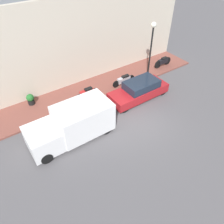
% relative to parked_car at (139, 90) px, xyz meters
% --- Properties ---
extents(ground_plane, '(60.00, 60.00, 0.00)m').
position_rel_parked_car_xyz_m(ground_plane, '(-1.97, 1.60, -0.64)').
color(ground_plane, '#514F51').
extents(sidewalk, '(2.78, 17.06, 0.12)m').
position_rel_parked_car_xyz_m(sidewalk, '(2.71, 1.60, -0.58)').
color(sidewalk, brown).
rests_on(sidewalk, ground_plane).
extents(building_facade, '(0.30, 17.06, 6.28)m').
position_rel_parked_car_xyz_m(building_facade, '(4.25, 1.60, 2.50)').
color(building_facade, beige).
rests_on(building_facade, ground_plane).
extents(parked_car, '(1.65, 4.36, 1.34)m').
position_rel_parked_car_xyz_m(parked_car, '(0.00, 0.00, 0.00)').
color(parked_car, maroon).
rests_on(parked_car, ground_plane).
extents(delivery_van, '(2.01, 4.88, 1.99)m').
position_rel_parked_car_xyz_m(delivery_van, '(-0.77, 5.63, 0.36)').
color(delivery_van, white).
rests_on(delivery_van, ground_plane).
extents(scooter_silver, '(0.30, 2.00, 0.72)m').
position_rel_parked_car_xyz_m(scooter_silver, '(1.86, -0.05, -0.13)').
color(scooter_silver, '#B7B7BF').
rests_on(scooter_silver, sidewalk).
extents(motorcycle_black, '(0.30, 1.81, 0.79)m').
position_rel_parked_car_xyz_m(motorcycle_black, '(2.21, -4.51, -0.08)').
color(motorcycle_black, black).
rests_on(motorcycle_black, sidewalk).
extents(motorcycle_red, '(0.30, 1.86, 0.89)m').
position_rel_parked_car_xyz_m(motorcycle_red, '(1.78, 3.22, -0.04)').
color(motorcycle_red, '#B21E1E').
rests_on(motorcycle_red, sidewalk).
extents(streetlamp, '(0.39, 0.39, 4.39)m').
position_rel_parked_car_xyz_m(streetlamp, '(1.57, -2.22, 2.60)').
color(streetlamp, black).
rests_on(streetlamp, sidewalk).
extents(potted_plant, '(0.51, 0.51, 0.79)m').
position_rel_parked_car_xyz_m(potted_plant, '(3.49, 6.67, -0.11)').
color(potted_plant, black).
rests_on(potted_plant, sidewalk).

